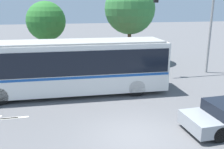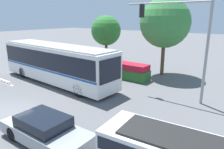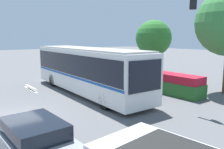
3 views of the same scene
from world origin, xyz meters
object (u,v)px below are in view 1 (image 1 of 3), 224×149
at_px(city_bus, 65,64).
at_px(street_tree_left, 46,21).
at_px(traffic_light_pole, 195,16).
at_px(street_tree_centre, 130,9).

bearing_deg(city_bus, street_tree_left, 100.43).
xyz_separation_m(traffic_light_pole, street_tree_centre, (-3.60, 5.08, 0.47)).
bearing_deg(traffic_light_pole, street_tree_centre, -54.65).
relative_size(city_bus, traffic_light_pole, 1.83).
bearing_deg(street_tree_left, street_tree_centre, -5.22).
height_order(city_bus, street_tree_left, street_tree_left).
bearing_deg(street_tree_centre, city_bus, -129.51).
bearing_deg(city_bus, traffic_light_pole, 17.28).
height_order(traffic_light_pole, street_tree_left, traffic_light_pole).
bearing_deg(city_bus, street_tree_centre, 53.01).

